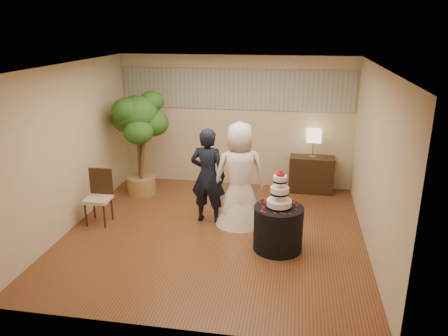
% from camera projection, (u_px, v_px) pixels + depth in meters
% --- Properties ---
extents(floor, '(5.00, 5.00, 0.00)m').
position_uv_depth(floor, '(214.00, 233.00, 7.47)').
color(floor, brown).
rests_on(floor, ground).
extents(ceiling, '(5.00, 5.00, 0.00)m').
position_uv_depth(ceiling, '(213.00, 66.00, 6.59)').
color(ceiling, white).
rests_on(ceiling, wall_back).
extents(wall_back, '(5.00, 0.06, 2.80)m').
position_uv_depth(wall_back, '(236.00, 122.00, 9.37)').
color(wall_back, beige).
rests_on(wall_back, ground).
extents(wall_front, '(5.00, 0.06, 2.80)m').
position_uv_depth(wall_front, '(170.00, 221.00, 4.69)').
color(wall_front, beige).
rests_on(wall_front, ground).
extents(wall_left, '(0.06, 5.00, 2.80)m').
position_uv_depth(wall_left, '(70.00, 148.00, 7.42)').
color(wall_left, beige).
rests_on(wall_left, ground).
extents(wall_right, '(0.06, 5.00, 2.80)m').
position_uv_depth(wall_right, '(375.00, 163.00, 6.63)').
color(wall_right, beige).
rests_on(wall_right, ground).
extents(mural_border, '(4.90, 0.02, 0.85)m').
position_uv_depth(mural_border, '(236.00, 89.00, 9.13)').
color(mural_border, '#9B9F93').
rests_on(mural_border, wall_back).
extents(groom, '(0.67, 0.48, 1.73)m').
position_uv_depth(groom, '(208.00, 176.00, 7.67)').
color(groom, black).
rests_on(groom, floor).
extents(bride, '(1.11, 1.08, 1.84)m').
position_uv_depth(bride, '(240.00, 174.00, 7.58)').
color(bride, white).
rests_on(bride, floor).
extents(cake_table, '(0.81, 0.81, 0.71)m').
position_uv_depth(cake_table, '(278.00, 228.00, 6.85)').
color(cake_table, black).
rests_on(cake_table, floor).
extents(wedding_cake, '(0.39, 0.39, 0.60)m').
position_uv_depth(wedding_cake, '(280.00, 189.00, 6.64)').
color(wedding_cake, white).
rests_on(wedding_cake, cake_table).
extents(console, '(0.93, 0.43, 0.77)m').
position_uv_depth(console, '(311.00, 174.00, 9.20)').
color(console, black).
rests_on(console, floor).
extents(table_lamp, '(0.30, 0.30, 0.58)m').
position_uv_depth(table_lamp, '(313.00, 144.00, 8.99)').
color(table_lamp, beige).
rests_on(table_lamp, console).
extents(ficus_tree, '(1.46, 1.46, 2.18)m').
position_uv_depth(ficus_tree, '(139.00, 144.00, 8.87)').
color(ficus_tree, '#27591C').
rests_on(ficus_tree, floor).
extents(side_chair, '(0.45, 0.47, 0.97)m').
position_uv_depth(side_chair, '(98.00, 198.00, 7.71)').
color(side_chair, black).
rests_on(side_chair, floor).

